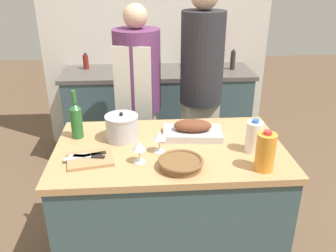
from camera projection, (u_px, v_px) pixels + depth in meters
The scene contains 22 objects.
kitchen_island at pixel (169, 205), 2.34m from camera, with size 1.39×0.83×0.87m.
back_counter at pixel (158, 112), 3.77m from camera, with size 1.91×0.60×0.91m.
back_wall at pixel (156, 28), 3.75m from camera, with size 2.41×0.10×2.55m.
roasting_pan at pixel (192, 130), 2.27m from camera, with size 0.39×0.25×0.11m.
wicker_basket at pixel (181, 163), 1.92m from camera, with size 0.25×0.25×0.05m.
cutting_board at pixel (90, 159), 2.00m from camera, with size 0.28×0.24×0.02m.
stock_pot at pixel (122, 128), 2.22m from camera, with size 0.21×0.21×0.19m.
mixing_bowl at pixel (262, 138), 2.21m from camera, with size 0.15×0.15×0.05m.
juice_jug at pixel (265, 152), 1.87m from camera, with size 0.10×0.10×0.23m.
milk_jug at pixel (254, 137), 2.07m from camera, with size 0.10×0.10×0.20m.
wine_bottle_green at pixel (76, 119), 2.23m from camera, with size 0.07×0.07×0.31m.
wine_glass_left at pixel (139, 147), 1.95m from camera, with size 0.08×0.08×0.13m.
wine_glass_right at pixel (159, 136), 2.06m from camera, with size 0.08×0.08×0.13m.
knife_chef at pixel (87, 156), 2.01m from camera, with size 0.24×0.10×0.01m.
knife_paring at pixel (89, 156), 2.00m from camera, with size 0.20×0.06×0.01m.
knife_bread at pixel (89, 155), 2.02m from camera, with size 0.16×0.04×0.01m.
stand_mixer at pixel (214, 56), 3.63m from camera, with size 0.18×0.14×0.30m.
condiment_bottle_tall at pixel (86, 62), 3.61m from camera, with size 0.06×0.06×0.16m.
condiment_bottle_short at pixel (190, 58), 3.71m from camera, with size 0.06×0.06×0.20m.
condiment_bottle_extra at pixel (233, 60), 3.59m from camera, with size 0.05×0.05×0.20m.
person_cook_aproned at pixel (138, 96), 2.93m from camera, with size 0.37×0.40×1.62m.
person_cook_guest at pixel (201, 86), 2.86m from camera, with size 0.34×0.34×1.78m.
Camera 1 is at (-0.15, -1.92, 1.87)m, focal length 38.00 mm.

